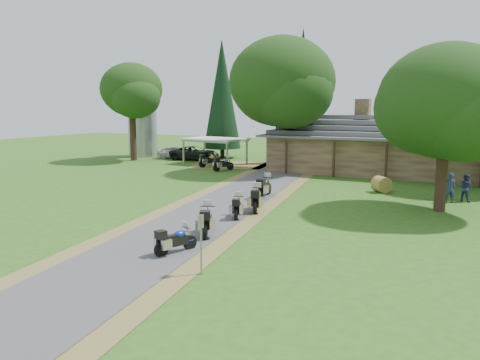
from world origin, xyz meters
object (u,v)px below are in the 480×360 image
at_px(motorcycle_row_a, 176,239).
at_px(motorcycle_row_b, 207,219).
at_px(motorcycle_row_d, 257,198).
at_px(motorcycle_row_e, 265,186).
at_px(lodge, 395,144).
at_px(carport, 215,151).
at_px(car_white_sedan, 176,150).
at_px(motorcycle_row_c, 238,206).
at_px(silo, 143,127).
at_px(motorcycle_carport_b, 223,163).
at_px(car_dark_suv, 195,150).
at_px(hay_bale, 382,184).
at_px(motorcycle_carport_a, 210,160).

distance_m(motorcycle_row_a, motorcycle_row_b, 2.83).
distance_m(motorcycle_row_d, motorcycle_row_e, 3.85).
bearing_deg(lodge, carport, -176.25).
bearing_deg(motorcycle_row_b, car_white_sedan, 10.71).
bearing_deg(carport, motorcycle_row_b, -53.79).
distance_m(motorcycle_row_b, motorcycle_row_c, 3.51).
bearing_deg(lodge, motorcycle_row_e, -111.37).
distance_m(silo, motorcycle_carport_b, 15.54).
bearing_deg(lodge, motorcycle_carport_b, -159.75).
xyz_separation_m(silo, car_dark_suv, (7.22, -0.72, -2.17)).
height_order(motorcycle_row_c, hay_bale, motorcycle_row_c).
height_order(motorcycle_row_d, motorcycle_carport_a, motorcycle_row_d).
height_order(motorcycle_row_b, hay_bale, motorcycle_row_b).
relative_size(motorcycle_row_b, hay_bale, 1.97).
bearing_deg(motorcycle_row_c, hay_bale, -47.96).
relative_size(car_white_sedan, motorcycle_row_b, 2.48).
xyz_separation_m(carport, motorcycle_carport_b, (3.02, -3.93, -0.59)).
bearing_deg(motorcycle_row_e, motorcycle_carport_a, 36.95).
distance_m(silo, car_dark_suv, 7.58).
distance_m(motorcycle_row_a, motorcycle_row_c, 6.34).
xyz_separation_m(car_white_sedan, motorcycle_row_a, (18.55, -27.64, -0.28)).
xyz_separation_m(silo, carport, (10.78, -2.73, -1.99)).
relative_size(silo, motorcycle_row_b, 3.15).
height_order(lodge, car_white_sedan, lodge).
height_order(motorcycle_row_a, motorcycle_carport_b, motorcycle_carport_b).
height_order(motorcycle_row_a, motorcycle_row_b, motorcycle_row_b).
bearing_deg(motorcycle_row_a, lodge, 12.65).
distance_m(motorcycle_row_d, hay_bale, 9.98).
bearing_deg(car_dark_suv, car_white_sedan, 69.45).
height_order(silo, motorcycle_row_d, silo).
relative_size(motorcycle_row_b, motorcycle_carport_b, 1.06).
height_order(car_white_sedan, motorcycle_row_b, car_white_sedan).
xyz_separation_m(motorcycle_row_d, motorcycle_carport_a, (-11.35, 14.79, -0.03)).
relative_size(motorcycle_row_b, motorcycle_row_e, 0.99).
bearing_deg(motorcycle_row_d, car_dark_suv, 20.60).
relative_size(silo, carport, 1.12).
relative_size(lodge, carport, 3.69).
height_order(motorcycle_row_c, motorcycle_carport_b, motorcycle_carport_b).
xyz_separation_m(motorcycle_row_e, motorcycle_carport_a, (-10.25, 11.11, -0.03)).
relative_size(motorcycle_row_c, motorcycle_carport_a, 0.88).
height_order(motorcycle_row_b, motorcycle_carport_b, motorcycle_row_b).
height_order(car_dark_suv, motorcycle_row_e, car_dark_suv).
distance_m(motorcycle_carport_a, motorcycle_carport_b, 2.84).
relative_size(car_white_sedan, motorcycle_carport_a, 2.56).
relative_size(motorcycle_row_d, motorcycle_carport_b, 1.06).
distance_m(carport, hay_bale, 19.19).
xyz_separation_m(lodge, motorcycle_row_c, (-4.82, -19.96, -1.85)).
bearing_deg(motorcycle_carport_a, motorcycle_carport_b, -94.26).
xyz_separation_m(motorcycle_row_a, motorcycle_carport_a, (-11.60, 22.92, 0.11)).
xyz_separation_m(silo, car_white_sedan, (4.55, -0.28, -2.40)).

